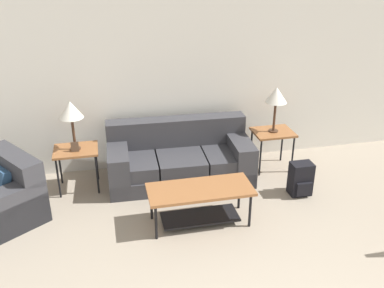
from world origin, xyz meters
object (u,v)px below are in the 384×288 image
Objects in this scene: table_lamp_right at (276,96)px; side_table_right at (273,135)px; coffee_table at (200,197)px; side_table_left at (76,153)px; couch at (180,160)px; table_lamp_left at (71,111)px; backpack at (301,179)px.

side_table_right is at bearing 90.00° from table_lamp_right.
side_table_left is at bearing 141.06° from coffee_table.
side_table_right is at bearing 0.79° from couch.
side_table_left is at bearing 180.00° from table_lamp_right.
table_lamp_right is (2.80, 0.00, 0.00)m from table_lamp_left.
backpack is at bearing -83.08° from table_lamp_right.
side_table_left is 1.00× the size of side_table_right.
table_lamp_left is at bearing 179.21° from couch.
couch is at bearing -0.79° from table_lamp_left.
side_table_right is 1.30× the size of backpack.
coffee_table is at bearing -38.94° from side_table_left.
backpack is (2.90, -0.80, -0.91)m from table_lamp_left.
couch is at bearing 91.36° from coffee_table.
side_table_left is at bearing 164.60° from backpack.
side_table_left is at bearing 179.21° from couch.
table_lamp_left and table_lamp_right have the same top height.
table_lamp_right is 1.22m from backpack.
couch is 3.03× the size of table_lamp_left.
couch is at bearing -179.21° from side_table_right.
couch is 1.69m from backpack.
coffee_table reaches higher than backpack.
couch is 3.03× the size of table_lamp_right.
coffee_table is (0.03, -1.14, 0.06)m from couch.
table_lamp_left is at bearing -104.04° from side_table_left.
side_table_right reaches higher than backpack.
table_lamp_left reaches higher than backpack.
table_lamp_right is at bearing 0.79° from couch.
backpack is at bearing -83.08° from side_table_right.
table_lamp_left is (-2.80, -0.00, 0.60)m from side_table_right.
side_table_left is at bearing 180.00° from side_table_right.
side_table_left is at bearing 75.96° from table_lamp_left.
table_lamp_left is 2.80m from table_lamp_right.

